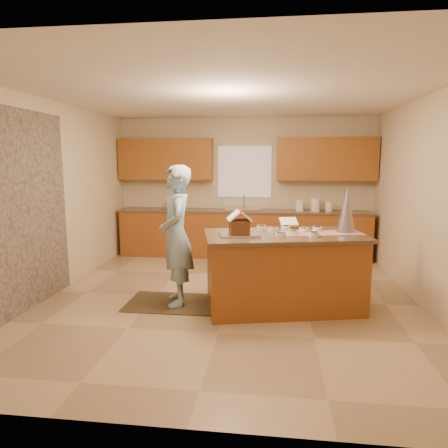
{
  "coord_description": "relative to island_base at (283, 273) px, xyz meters",
  "views": [
    {
      "loc": [
        0.57,
        -5.27,
        1.87
      ],
      "look_at": [
        -0.1,
        0.2,
        1.0
      ],
      "focal_mm": 32.21,
      "sensor_mm": 36.0,
      "label": 1
    }
  ],
  "objects": [
    {
      "name": "canister_c",
      "position": [
        0.9,
        2.72,
        0.55
      ],
      "size": [
        0.13,
        0.13,
        0.19
      ],
      "primitive_type": "cylinder",
      "color": "white",
      "rests_on": "back_counter_top"
    },
    {
      "name": "ceiling",
      "position": [
        -0.72,
        0.27,
        2.24
      ],
      "size": [
        5.5,
        5.5,
        0.0
      ],
      "primitive_type": "plane",
      "color": "silver",
      "rests_on": "floor"
    },
    {
      "name": "candy_bowls",
      "position": [
        0.09,
        0.1,
        0.53
      ],
      "size": [
        0.85,
        0.66,
        0.06
      ],
      "color": "gold",
      "rests_on": "island_top"
    },
    {
      "name": "boy",
      "position": [
        -1.38,
        -0.02,
        0.45
      ],
      "size": [
        0.6,
        0.75,
        1.81
      ],
      "primitive_type": "imported",
      "rotation": [
        0.0,
        0.0,
        -1.28
      ],
      "color": "#8FB6CC",
      "rests_on": "rug"
    },
    {
      "name": "canister_b",
      "position": [
        0.65,
        2.72,
        0.58
      ],
      "size": [
        0.17,
        0.17,
        0.24
      ],
      "primitive_type": "cylinder",
      "color": "white",
      "rests_on": "back_counter_top"
    },
    {
      "name": "paper_towel",
      "position": [
        -2.19,
        2.72,
        0.57
      ],
      "size": [
        0.1,
        0.1,
        0.23
      ],
      "primitive_type": "cylinder",
      "color": "white",
      "rests_on": "back_counter_top"
    },
    {
      "name": "stone_accent",
      "position": [
        -3.2,
        -0.53,
        0.79
      ],
      "size": [
        0.0,
        2.5,
        2.5
      ],
      "primitive_type": "plane",
      "rotation": [
        1.57,
        0.0,
        1.57
      ],
      "color": "gray",
      "rests_on": "wall_left"
    },
    {
      "name": "faucet",
      "position": [
        -0.72,
        2.9,
        0.6
      ],
      "size": [
        0.03,
        0.03,
        0.28
      ],
      "primitive_type": "cylinder",
      "color": "silver",
      "rests_on": "back_counter_top"
    },
    {
      "name": "wall_right",
      "position": [
        1.78,
        0.27,
        0.89
      ],
      "size": [
        5.5,
        5.5,
        0.0
      ],
      "primitive_type": "plane",
      "color": "beige",
      "rests_on": "floor"
    },
    {
      "name": "window_curtain",
      "position": [
        -0.72,
        2.99,
        1.19
      ],
      "size": [
        1.05,
        0.03,
        1.0
      ],
      "primitive_type": "cube",
      "color": "white",
      "rests_on": "wall_back"
    },
    {
      "name": "baking_tray",
      "position": [
        -0.55,
        -0.18,
        0.52
      ],
      "size": [
        0.55,
        0.45,
        0.03
      ],
      "primitive_type": "cube",
      "rotation": [
        0.0,
        0.0,
        0.22
      ],
      "color": "silver",
      "rests_on": "island_top"
    },
    {
      "name": "upper_cabinet_right",
      "position": [
        0.83,
        2.84,
        1.44
      ],
      "size": [
        1.85,
        0.35,
        0.8
      ],
      "primitive_type": "cube",
      "color": "#9A4921",
      "rests_on": "wall_back"
    },
    {
      "name": "wall_front",
      "position": [
        -0.72,
        -2.48,
        0.89
      ],
      "size": [
        5.5,
        5.5,
        0.0
      ],
      "primitive_type": "plane",
      "color": "beige",
      "rests_on": "floor"
    },
    {
      "name": "back_counter_base",
      "position": [
        -0.72,
        2.72,
        -0.02
      ],
      "size": [
        4.8,
        0.6,
        0.88
      ],
      "primitive_type": "cube",
      "color": "brown",
      "rests_on": "floor"
    },
    {
      "name": "cookbook",
      "position": [
        0.07,
        0.42,
        0.6
      ],
      "size": [
        0.26,
        0.23,
        0.1
      ],
      "primitive_type": "cube",
      "rotation": [
        -1.13,
        0.0,
        0.22
      ],
      "color": "white",
      "rests_on": "island_top"
    },
    {
      "name": "island_base",
      "position": [
        0.0,
        0.0,
        0.0
      ],
      "size": [
        2.04,
        1.33,
        0.92
      ],
      "primitive_type": "cube",
      "rotation": [
        0.0,
        0.0,
        0.22
      ],
      "color": "brown",
      "rests_on": "floor"
    },
    {
      "name": "upper_cabinet_left",
      "position": [
        -2.27,
        2.84,
        1.44
      ],
      "size": [
        1.85,
        0.35,
        0.8
      ],
      "primitive_type": "cube",
      "color": "#9A4921",
      "rests_on": "wall_back"
    },
    {
      "name": "wall_back",
      "position": [
        -0.72,
        3.02,
        0.89
      ],
      "size": [
        5.5,
        5.5,
        0.0
      ],
      "primitive_type": "plane",
      "color": "beige",
      "rests_on": "floor"
    },
    {
      "name": "floor",
      "position": [
        -0.72,
        0.27,
        -0.46
      ],
      "size": [
        5.5,
        5.5,
        0.0
      ],
      "primitive_type": "plane",
      "color": "tan",
      "rests_on": "ground"
    },
    {
      "name": "wall_left",
      "position": [
        -3.22,
        0.27,
        0.89
      ],
      "size": [
        5.5,
        5.5,
        0.0
      ],
      "primitive_type": "plane",
      "color": "beige",
      "rests_on": "floor"
    },
    {
      "name": "gingerbread_house",
      "position": [
        -0.55,
        -0.18,
        0.64
      ],
      "size": [
        0.34,
        0.35,
        0.3
      ],
      "color": "#593317",
      "rests_on": "baking_tray"
    },
    {
      "name": "canister_a",
      "position": [
        0.36,
        2.72,
        0.56
      ],
      "size": [
        0.15,
        0.15,
        0.21
      ],
      "primitive_type": "cylinder",
      "color": "white",
      "rests_on": "back_counter_top"
    },
    {
      "name": "tinsel_tree",
      "position": [
        0.79,
        0.23,
        0.79
      ],
      "size": [
        0.27,
        0.27,
        0.58
      ],
      "primitive_type": "cone",
      "rotation": [
        0.0,
        0.0,
        0.22
      ],
      "color": "#A7A6B2",
      "rests_on": "island_top"
    },
    {
      "name": "rug",
      "position": [
        -1.43,
        -0.02,
        -0.45
      ],
      "size": [
        1.23,
        0.8,
        0.01
      ],
      "primitive_type": "cube",
      "color": "black",
      "rests_on": "floor"
    },
    {
      "name": "table_runner",
      "position": [
        0.46,
        0.1,
        0.51
      ],
      "size": [
        1.1,
        0.59,
        0.01
      ],
      "primitive_type": "cube",
      "rotation": [
        0.0,
        0.0,
        0.22
      ],
      "color": "#A3170B",
      "rests_on": "island_top"
    },
    {
      "name": "sink",
      "position": [
        -0.72,
        2.72,
        0.43
      ],
      "size": [
        0.7,
        0.45,
        0.12
      ],
      "primitive_type": "cube",
      "color": "silver",
      "rests_on": "back_counter_top"
    },
    {
      "name": "island_top",
      "position": [
        0.0,
        0.0,
        0.48
      ],
      "size": [
        2.14,
        1.43,
        0.04
      ],
      "primitive_type": "cube",
      "rotation": [
        0.0,
        0.0,
        0.22
      ],
      "color": "brown",
      "rests_on": "island_base"
    },
    {
      "name": "back_counter_top",
      "position": [
        -0.72,
        2.72,
        0.44
      ],
      "size": [
        4.85,
        0.63,
        0.04
      ],
      "primitive_type": "cube",
      "color": "brown",
      "rests_on": "back_counter_base"
    }
  ]
}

